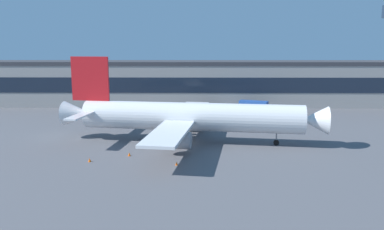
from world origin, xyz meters
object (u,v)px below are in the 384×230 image
Objects in this scene: traffic_cone_0 at (129,154)px; traffic_cone_2 at (177,163)px; airliner at (187,117)px; traffic_cone_1 at (90,160)px; baggage_tug at (193,111)px; fuel_truck at (254,106)px; belt_loader at (206,107)px.

traffic_cone_0 is 1.13× the size of traffic_cone_2.
airliner is 16.88m from traffic_cone_2.
traffic_cone_0 is at bearing 30.92° from traffic_cone_1.
airliner is 22.45m from traffic_cone_1.
baggage_tug is 48.93m from traffic_cone_1.
traffic_cone_2 is (-20.46, -53.22, -1.59)m from fuel_truck.
traffic_cone_1 is 1.13× the size of traffic_cone_2.
fuel_truck is at bearing -5.48° from belt_loader.
airliner is 8.50× the size of belt_loader.
traffic_cone_2 is (-6.30, -54.58, -0.86)m from belt_loader.
baggage_tug is (0.78, 31.43, -4.27)m from airliner.
traffic_cone_2 is at bearing -95.18° from airliner.
traffic_cone_2 is at bearing -6.53° from traffic_cone_1.
airliner is at bearing 40.84° from traffic_cone_1.
traffic_cone_1 is at bearing -110.76° from baggage_tug.
belt_loader is 51.42m from traffic_cone_0.
fuel_truck is 2.15× the size of baggage_tug.
traffic_cone_0 is 1.00× the size of traffic_cone_1.
airliner is 31.73m from baggage_tug.
baggage_tug is (-18.23, -5.75, -0.80)m from fuel_truck.
traffic_cone_1 is at bearing -139.16° from airliner.
belt_loader is at bearing 83.42° from traffic_cone_2.
baggage_tug is at bearing 88.57° from airliner.
belt_loader is (4.84, 38.54, -4.20)m from airliner.
baggage_tug is 6.21× the size of traffic_cone_0.
fuel_truck is 19.13m from baggage_tug.
airliner reaches higher than belt_loader.
airliner is at bearing 45.69° from traffic_cone_0.
airliner is 82.46× the size of traffic_cone_1.
baggage_tug is 6.99× the size of traffic_cone_2.
baggage_tug is at bearing -119.73° from belt_loader.
traffic_cone_1 is at bearing -112.04° from belt_loader.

